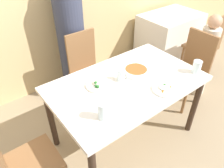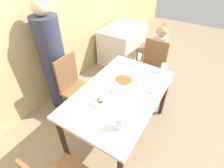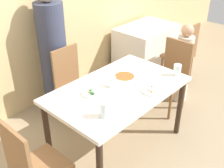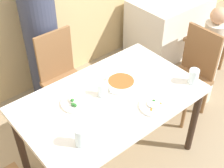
% 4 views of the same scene
% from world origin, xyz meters
% --- Properties ---
extents(ground_plane, '(10.00, 10.00, 0.00)m').
position_xyz_m(ground_plane, '(0.00, 0.00, 0.00)').
color(ground_plane, '#998466').
extents(dining_table, '(1.42, 0.87, 0.76)m').
position_xyz_m(dining_table, '(0.00, 0.00, 0.68)').
color(dining_table, silver).
rests_on(dining_table, ground_plane).
extents(chair_adult_spot, '(0.40, 0.40, 0.93)m').
position_xyz_m(chair_adult_spot, '(0.04, 0.78, 0.49)').
color(chair_adult_spot, brown).
rests_on(chair_adult_spot, ground_plane).
extents(chair_child_spot, '(0.40, 0.40, 0.93)m').
position_xyz_m(chair_child_spot, '(1.05, 0.01, 0.49)').
color(chair_child_spot, brown).
rests_on(chair_child_spot, ground_plane).
extents(person_adult, '(0.34, 0.34, 1.63)m').
position_xyz_m(person_adult, '(0.04, 1.12, 0.75)').
color(person_adult, '#33384C').
rests_on(person_adult, ground_plane).
extents(person_child, '(0.22, 0.22, 1.10)m').
position_xyz_m(person_child, '(1.33, 0.01, 0.52)').
color(person_child, beige).
rests_on(person_child, ground_plane).
extents(bowl_curry, '(0.24, 0.24, 0.05)m').
position_xyz_m(bowl_curry, '(0.16, 0.05, 0.79)').
color(bowl_curry, white).
rests_on(bowl_curry, dining_table).
extents(plate_rice_adult, '(0.24, 0.24, 0.05)m').
position_xyz_m(plate_rice_adult, '(-0.24, 0.11, 0.77)').
color(plate_rice_adult, white).
rests_on(plate_rice_adult, dining_table).
extents(plate_rice_child, '(0.24, 0.24, 0.05)m').
position_xyz_m(plate_rice_child, '(0.18, -0.30, 0.77)').
color(plate_rice_child, white).
rests_on(plate_rice_child, dining_table).
extents(glass_water_tall, '(0.08, 0.08, 0.14)m').
position_xyz_m(glass_water_tall, '(-0.44, -0.23, 0.83)').
color(glass_water_tall, silver).
rests_on(glass_water_tall, dining_table).
extents(glass_water_short, '(0.08, 0.08, 0.12)m').
position_xyz_m(glass_water_short, '(-0.03, 0.06, 0.82)').
color(glass_water_short, silver).
rests_on(glass_water_short, dining_table).
extents(glass_water_center, '(0.08, 0.08, 0.13)m').
position_xyz_m(glass_water_center, '(0.63, -0.29, 0.82)').
color(glass_water_center, silver).
rests_on(glass_water_center, dining_table).
extents(napkin_folded, '(0.14, 0.14, 0.01)m').
position_xyz_m(napkin_folded, '(-0.33, 0.33, 0.76)').
color(napkin_folded, white).
rests_on(napkin_folded, dining_table).
extents(fork_steel, '(0.17, 0.09, 0.01)m').
position_xyz_m(fork_steel, '(0.38, 0.23, 0.76)').
color(fork_steel, silver).
rests_on(fork_steel, dining_table).
extents(spoon_steel, '(0.17, 0.10, 0.01)m').
position_xyz_m(spoon_steel, '(-0.05, -0.19, 0.76)').
color(spoon_steel, silver).
rests_on(spoon_steel, dining_table).
extents(background_table, '(0.99, 0.68, 0.74)m').
position_xyz_m(background_table, '(1.79, 0.96, 0.37)').
color(background_table, silver).
rests_on(background_table, ground_plane).
extents(chair_background, '(0.40, 0.40, 0.93)m').
position_xyz_m(chair_background, '(1.79, 0.28, 0.49)').
color(chair_background, brown).
rests_on(chair_background, ground_plane).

